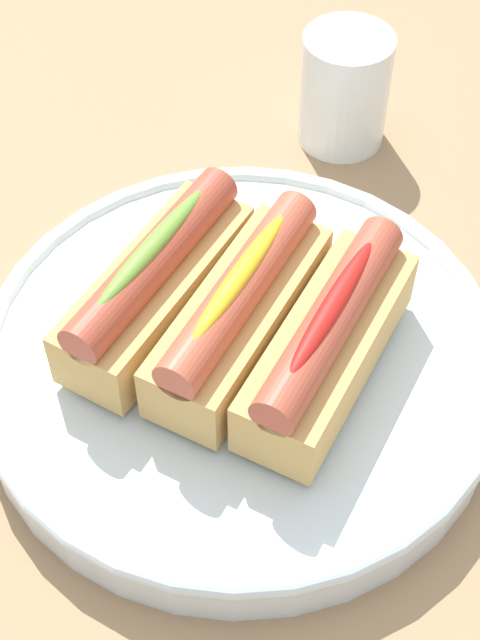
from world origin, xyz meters
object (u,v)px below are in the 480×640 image
at_px(hotdog_back, 240,311).
at_px(hotdog_side, 156,283).
at_px(serving_bowl, 240,358).
at_px(hotdog_front, 328,341).
at_px(water_glass, 344,92).

height_order(hotdog_back, hotdog_side, same).
bearing_deg(hotdog_back, serving_bowl, -116.57).
distance_m(hotdog_front, hotdog_back, 0.06).
bearing_deg(water_glass, hotdog_front, -173.81).
xyz_separation_m(serving_bowl, water_glass, (0.25, -0.03, 0.02)).
xyz_separation_m(hotdog_front, hotdog_side, (0.02, 0.11, 0.00)).
relative_size(serving_bowl, hotdog_back, 2.04).
height_order(hotdog_front, hotdog_back, same).
relative_size(hotdog_front, hotdog_side, 1.00).
relative_size(hotdog_back, water_glass, 1.75).
bearing_deg(hotdog_front, water_glass, 6.19).
xyz_separation_m(serving_bowl, hotdog_back, (0.00, 0.00, 0.04)).
bearing_deg(hotdog_side, serving_bowl, -101.14).
xyz_separation_m(hotdog_side, water_glass, (0.24, -0.08, -0.02)).
height_order(hotdog_front, hotdog_side, same).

